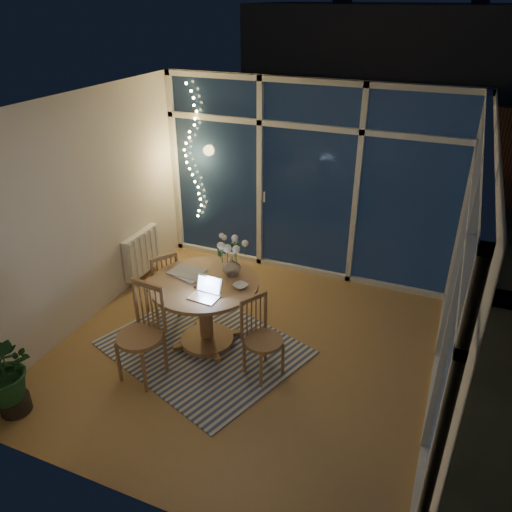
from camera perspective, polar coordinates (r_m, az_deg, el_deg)
name	(u,v)px	position (r m, az deg, el deg)	size (l,w,h in m)	color
floor	(248,351)	(5.57, -0.94, -10.76)	(4.00, 4.00, 0.00)	olive
ceiling	(245,109)	(4.45, -1.21, 16.47)	(4.00, 4.00, 0.00)	white
wall_back	(308,182)	(6.61, 5.97, 8.42)	(4.00, 0.04, 2.60)	silver
wall_front	(124,371)	(3.43, -14.90, -12.58)	(4.00, 0.04, 2.60)	silver
wall_left	(82,214)	(5.90, -19.22, 4.56)	(0.04, 4.00, 2.60)	silver
wall_right	(465,285)	(4.55, 22.74, -3.12)	(0.04, 4.00, 2.60)	silver
window_wall_back	(307,183)	(6.57, 5.87, 8.32)	(4.00, 0.10, 2.60)	silver
window_wall_right	(460,285)	(4.54, 22.25, -3.03)	(0.10, 4.00, 2.60)	silver
radiator	(142,252)	(6.86, -12.92, 0.40)	(0.10, 0.70, 0.58)	silver
fairy_lights	(192,154)	(7.06, -7.37, 11.53)	(0.24, 0.10, 1.85)	#E8C15D
garden_patio	(377,205)	(9.74, 13.72, 5.67)	(12.00, 6.00, 0.10)	black
garden_fence	(362,146)	(9.99, 12.00, 12.23)	(11.00, 0.08, 1.80)	#321812
neighbour_roof	(409,58)	(12.64, 17.05, 20.85)	(7.00, 3.00, 2.20)	#33353D
garden_shrubs	(285,199)	(8.38, 3.32, 6.57)	(0.90, 0.90, 0.90)	#163218
rug	(203,347)	(5.64, -6.06, -10.33)	(2.00, 1.60, 0.01)	beige
dining_table	(206,313)	(5.48, -5.77, -6.54)	(1.16, 1.16, 0.79)	olive
chair_left	(161,283)	(6.01, -10.84, -3.01)	(0.41, 0.41, 0.90)	olive
chair_right	(263,339)	(5.00, 0.86, -9.48)	(0.41, 0.41, 0.89)	olive
chair_front	(139,335)	(5.06, -13.19, -8.78)	(0.48, 0.48, 1.03)	olive
laptop	(204,289)	(4.95, -6.02, -3.78)	(0.28, 0.25, 0.21)	silver
flower_vase	(231,266)	(5.34, -2.82, -1.13)	(0.20, 0.20, 0.21)	white
bowl	(240,286)	(5.14, -1.79, -3.43)	(0.15, 0.15, 0.04)	white
newspapers	(186,272)	(5.45, -7.98, -1.87)	(0.35, 0.27, 0.02)	beige
phone	(199,288)	(5.16, -6.53, -3.64)	(0.11, 0.05, 0.01)	black
potted_plant	(8,379)	(5.16, -26.49, -12.48)	(0.54, 0.47, 0.76)	#184522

